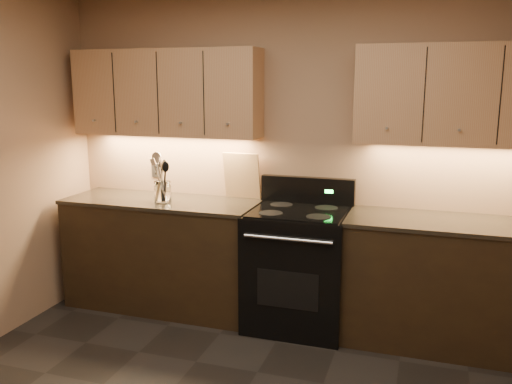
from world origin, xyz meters
The scene contains 14 objects.
wall_back centered at (0.00, 2.00, 1.30)m, with size 4.00×0.04×2.60m, color #99755A.
counter_left centered at (-1.10, 1.70, 0.47)m, with size 1.62×0.62×0.93m.
counter_right centered at (1.18, 1.70, 0.47)m, with size 1.46×0.62×0.93m.
stove centered at (0.08, 1.68, 0.48)m, with size 0.76×0.68×1.14m.
upper_cab_left centered at (-1.10, 1.85, 1.80)m, with size 1.60×0.30×0.70m, color tan.
upper_cab_right centered at (1.18, 1.85, 1.80)m, with size 1.44×0.30×0.70m, color tan.
outlet_plate centered at (-1.30, 1.99, 1.12)m, with size 0.09×0.01×0.12m, color #B2B5BA.
utensil_crock centered at (-1.05, 1.63, 1.01)m, with size 0.16×0.16×0.17m.
cutting_board centered at (-0.48, 1.95, 1.12)m, with size 0.31×0.02×0.39m, color #D7B474.
wooden_spoon centered at (-1.09, 1.63, 1.11)m, with size 0.06×0.06×0.32m, color #D7B474, non-canonical shape.
black_spoon centered at (-1.05, 1.65, 1.10)m, with size 0.06×0.06×0.31m, color black, non-canonical shape.
black_turner centered at (-1.05, 1.62, 1.11)m, with size 0.08×0.08×0.33m, color black, non-canonical shape.
steel_spatula centered at (-1.03, 1.64, 1.13)m, with size 0.08×0.08×0.37m, color silver, non-canonical shape.
steel_skimmer centered at (-1.03, 1.63, 1.13)m, with size 0.09×0.09×0.38m, color silver, non-canonical shape.
Camera 1 is at (1.00, -2.23, 1.90)m, focal length 38.00 mm.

